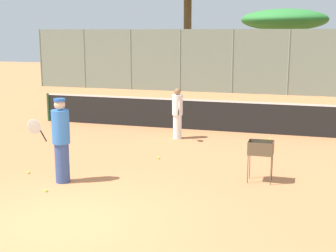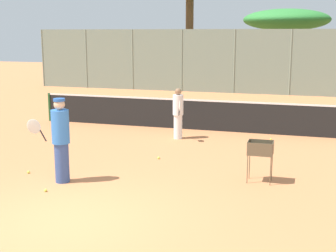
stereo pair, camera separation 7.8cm
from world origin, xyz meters
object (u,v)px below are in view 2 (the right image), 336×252
at_px(player_red_cap, 178,113).
at_px(player_white_outfit, 61,139).
at_px(ball_cart, 260,151).
at_px(tennis_net, 186,113).

bearing_deg(player_red_cap, player_white_outfit, -35.62).
height_order(player_white_outfit, ball_cart, player_white_outfit).
bearing_deg(ball_cart, tennis_net, 120.78).
relative_size(tennis_net, player_white_outfit, 5.70).
bearing_deg(tennis_net, ball_cart, -59.22).
xyz_separation_m(player_white_outfit, player_red_cap, (1.31, 5.02, -0.16)).
distance_m(tennis_net, ball_cart, 6.10).
xyz_separation_m(player_white_outfit, ball_cart, (4.29, 1.31, -0.28)).
relative_size(tennis_net, ball_cart, 11.53).
bearing_deg(player_white_outfit, ball_cart, 166.60).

